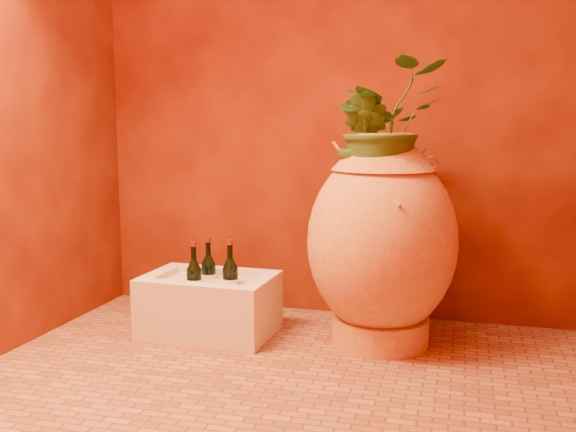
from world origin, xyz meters
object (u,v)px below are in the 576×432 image
(amphora, at_px, (382,241))
(stone_basin, at_px, (209,306))
(wine_bottle_c, at_px, (209,277))
(wall_tap, at_px, (432,171))
(wine_bottle_a, at_px, (230,282))
(wine_bottle_b, at_px, (194,282))

(amphora, height_order, stone_basin, amphora)
(wine_bottle_c, relative_size, wall_tap, 1.98)
(wine_bottle_a, height_order, wine_bottle_b, wine_bottle_a)
(amphora, xyz_separation_m, wine_bottle_a, (-0.68, -0.10, -0.21))
(wine_bottle_b, bearing_deg, wine_bottle_c, 80.82)
(stone_basin, relative_size, wine_bottle_c, 2.06)
(wine_bottle_b, xyz_separation_m, wine_bottle_c, (0.02, 0.12, -0.00))
(wine_bottle_a, height_order, wine_bottle_c, wine_bottle_a)
(wine_bottle_a, distance_m, wine_bottle_c, 0.16)
(amphora, distance_m, wine_bottle_b, 0.88)
(amphora, height_order, wall_tap, amphora)
(stone_basin, bearing_deg, wine_bottle_c, 113.99)
(wall_tap, bearing_deg, amphora, -118.38)
(wine_bottle_a, height_order, wall_tap, wall_tap)
(stone_basin, xyz_separation_m, wine_bottle_c, (-0.03, 0.06, 0.13))
(stone_basin, height_order, wall_tap, wall_tap)
(stone_basin, bearing_deg, wine_bottle_a, -12.10)
(amphora, xyz_separation_m, wine_bottle_b, (-0.84, -0.14, -0.21))
(wine_bottle_b, height_order, wall_tap, wall_tap)
(wine_bottle_a, distance_m, wine_bottle_b, 0.17)
(wall_tap, bearing_deg, stone_basin, -156.63)
(amphora, relative_size, wall_tap, 6.30)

